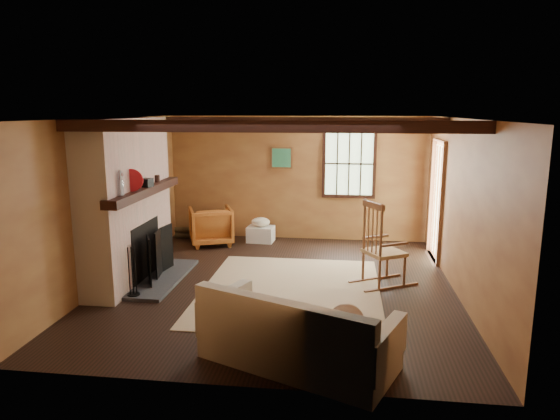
# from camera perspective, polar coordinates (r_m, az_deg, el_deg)

# --- Properties ---
(ground) EXTENTS (5.50, 5.50, 0.00)m
(ground) POSITION_cam_1_polar(r_m,az_deg,el_deg) (7.37, -0.16, -8.56)
(ground) COLOR black
(ground) RESTS_ON ground
(room_envelope) EXTENTS (5.02, 5.52, 2.44)m
(room_envelope) POSITION_cam_1_polar(r_m,az_deg,el_deg) (7.21, 1.84, 4.37)
(room_envelope) COLOR #9F6A38
(room_envelope) RESTS_ON ground
(fireplace) EXTENTS (1.02, 2.30, 2.40)m
(fireplace) POSITION_cam_1_polar(r_m,az_deg,el_deg) (7.68, -16.87, 0.30)
(fireplace) COLOR #A84741
(fireplace) RESTS_ON ground
(rug) EXTENTS (2.50, 3.00, 0.01)m
(rug) POSITION_cam_1_polar(r_m,az_deg,el_deg) (7.16, 1.23, -9.15)
(rug) COLOR tan
(rug) RESTS_ON ground
(rocking_chair) EXTENTS (1.02, 0.86, 1.25)m
(rocking_chair) POSITION_cam_1_polar(r_m,az_deg,el_deg) (7.38, 11.54, -4.46)
(rocking_chair) COLOR tan
(rocking_chair) RESTS_ON ground
(sofa) EXTENTS (2.12, 1.56, 0.79)m
(sofa) POSITION_cam_1_polar(r_m,az_deg,el_deg) (5.12, 1.85, -14.50)
(sofa) COLOR silver
(sofa) RESTS_ON ground
(firewood_pile) EXTENTS (0.63, 0.11, 0.23)m
(firewood_pile) POSITION_cam_1_polar(r_m,az_deg,el_deg) (10.06, -10.19, -2.59)
(firewood_pile) COLOR brown
(firewood_pile) RESTS_ON ground
(laundry_basket) EXTENTS (0.53, 0.41, 0.30)m
(laundry_basket) POSITION_cam_1_polar(r_m,az_deg,el_deg) (9.68, -2.22, -2.76)
(laundry_basket) COLOR white
(laundry_basket) RESTS_ON ground
(basket_pillow) EXTENTS (0.43, 0.38, 0.18)m
(basket_pillow) POSITION_cam_1_polar(r_m,az_deg,el_deg) (9.62, -2.23, -1.38)
(basket_pillow) COLOR silver
(basket_pillow) RESTS_ON laundry_basket
(armchair) EXTENTS (1.00, 1.01, 0.72)m
(armchair) POSITION_cam_1_polar(r_m,az_deg,el_deg) (9.53, -7.90, -1.80)
(armchair) COLOR #BF6026
(armchair) RESTS_ON ground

